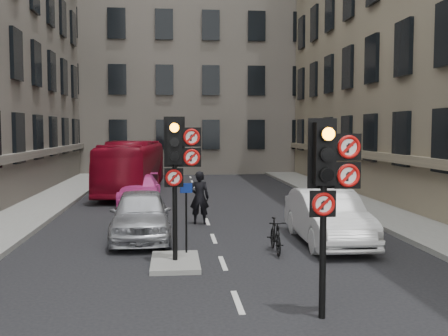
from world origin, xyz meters
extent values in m
cube|color=gray|center=(-7.20, 12.00, 0.08)|extent=(3.00, 50.00, 0.16)
cube|color=gray|center=(7.20, 12.00, 0.08)|extent=(3.00, 50.00, 0.16)
cube|color=gray|center=(-1.20, 5.00, 0.06)|extent=(1.20, 2.00, 0.12)
cube|color=slate|center=(0.00, 38.00, 10.00)|extent=(30.00, 14.00, 20.00)
cylinder|color=black|center=(1.40, 1.00, 1.20)|extent=(0.12, 0.12, 2.40)
cube|color=black|center=(1.40, 1.00, 2.95)|extent=(0.36, 0.28, 1.10)
cube|color=black|center=(1.40, 1.13, 2.95)|extent=(0.52, 0.03, 1.25)
cylinder|color=orange|center=(1.40, 0.76, 3.30)|extent=(0.22, 0.01, 0.22)
cylinder|color=black|center=(1.40, 0.76, 2.95)|extent=(0.22, 0.01, 0.22)
cylinder|color=black|center=(1.40, 0.76, 2.60)|extent=(0.22, 0.01, 0.22)
cube|color=black|center=(1.82, 0.98, 3.07)|extent=(0.47, 0.05, 0.47)
cylinder|color=white|center=(1.82, 0.94, 3.07)|extent=(0.41, 0.02, 0.41)
torus|color=#BF0C0A|center=(1.82, 0.93, 3.07)|extent=(0.41, 0.06, 0.41)
cube|color=#BF0C0A|center=(1.82, 0.92, 3.07)|extent=(0.25, 0.01, 0.25)
cube|color=black|center=(1.82, 0.98, 2.57)|extent=(0.47, 0.05, 0.47)
cylinder|color=white|center=(1.82, 0.94, 2.57)|extent=(0.41, 0.02, 0.41)
torus|color=#BF0C0A|center=(1.82, 0.93, 2.57)|extent=(0.41, 0.06, 0.41)
cube|color=#BF0C0A|center=(1.82, 0.92, 2.57)|extent=(0.25, 0.01, 0.25)
cube|color=black|center=(1.38, 0.98, 2.07)|extent=(0.47, 0.05, 0.47)
cylinder|color=white|center=(1.38, 0.94, 2.07)|extent=(0.41, 0.02, 0.41)
torus|color=#BF0C0A|center=(1.38, 0.93, 2.07)|extent=(0.41, 0.06, 0.41)
cube|color=#BF0C0A|center=(1.38, 0.92, 2.07)|extent=(0.25, 0.01, 0.25)
cylinder|color=black|center=(-1.20, 5.00, 1.32)|extent=(0.12, 0.12, 2.40)
cube|color=black|center=(-1.20, 5.00, 3.07)|extent=(0.36, 0.28, 1.10)
cube|color=black|center=(-1.20, 5.13, 3.07)|extent=(0.52, 0.03, 1.25)
cylinder|color=orange|center=(-1.20, 4.75, 3.42)|extent=(0.22, 0.02, 0.22)
cylinder|color=black|center=(-1.20, 4.75, 3.07)|extent=(0.22, 0.02, 0.22)
cylinder|color=black|center=(-1.20, 4.75, 2.72)|extent=(0.22, 0.02, 0.22)
cube|color=black|center=(-0.78, 4.98, 3.19)|extent=(0.47, 0.05, 0.47)
cylinder|color=white|center=(-0.78, 4.94, 3.19)|extent=(0.41, 0.02, 0.41)
torus|color=#BF0C0A|center=(-0.78, 4.92, 3.19)|extent=(0.41, 0.06, 0.41)
cube|color=#BF0C0A|center=(-0.78, 4.92, 3.19)|extent=(0.25, 0.02, 0.25)
cube|color=black|center=(-0.78, 4.98, 2.69)|extent=(0.47, 0.05, 0.47)
cylinder|color=white|center=(-0.78, 4.94, 2.69)|extent=(0.41, 0.02, 0.41)
torus|color=#BF0C0A|center=(-0.78, 4.92, 2.69)|extent=(0.41, 0.06, 0.41)
cube|color=#BF0C0A|center=(-0.78, 4.92, 2.69)|extent=(0.25, 0.02, 0.25)
cube|color=black|center=(-1.22, 4.98, 2.19)|extent=(0.47, 0.05, 0.47)
cylinder|color=white|center=(-1.22, 4.94, 2.19)|extent=(0.41, 0.02, 0.41)
torus|color=#BF0C0A|center=(-1.22, 4.92, 2.19)|extent=(0.41, 0.06, 0.41)
cube|color=#BF0C0A|center=(-1.22, 4.92, 2.19)|extent=(0.25, 0.02, 0.25)
imported|color=#ABACB3|center=(-2.24, 8.20, 0.76)|extent=(1.98, 4.56, 1.53)
imported|color=silver|center=(3.32, 7.05, 0.79)|extent=(1.75, 4.81, 1.58)
imported|color=#E643A7|center=(-2.74, 15.92, 0.65)|extent=(1.85, 4.50, 1.30)
imported|color=maroon|center=(-3.37, 20.07, 1.39)|extent=(3.06, 10.11, 2.78)
imported|color=black|center=(1.54, 6.00, 0.47)|extent=(0.49, 1.59, 0.95)
imported|color=black|center=(-0.31, 10.57, 0.95)|extent=(0.74, 0.54, 1.91)
cylinder|color=black|center=(-0.90, 5.75, 1.03)|extent=(0.05, 0.05, 1.82)
cube|color=navy|center=(-0.90, 5.70, 1.85)|extent=(0.32, 0.08, 0.25)
camera|label=1|loc=(-1.25, -7.95, 3.38)|focal=42.00mm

